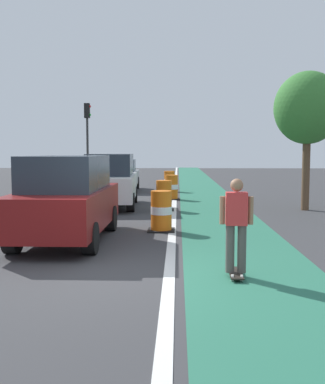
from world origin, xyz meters
The scene contains 15 objects.
ground_plane centered at (0.00, 0.00, 0.00)m, with size 100.00×100.00×0.00m, color #38383A.
bike_lane_strip centered at (2.40, 12.00, 0.00)m, with size 2.50×80.00×0.01m, color #286B51.
lane_divider_stripe centered at (0.90, 12.00, 0.01)m, with size 0.20×80.00×0.01m, color silver.
skateboarder_on_lane centered at (2.04, -0.02, 0.91)m, with size 0.57×0.81×1.69m.
parked_suv_nearest centered at (-1.60, 3.03, 1.04)m, with size 1.93×4.61×2.04m.
parked_suv_second centered at (-1.53, 9.71, 1.04)m, with size 2.11×4.70×2.04m.
parked_sedan_third centered at (-2.09, 16.93, 0.83)m, with size 2.03×4.16×1.70m.
traffic_barrel_front centered at (0.60, 4.45, 0.53)m, with size 0.73×0.73×1.09m.
traffic_barrel_mid centered at (0.54, 8.78, 0.53)m, with size 0.73×0.73×1.09m.
traffic_barrel_back centered at (0.77, 12.56, 0.53)m, with size 0.73×0.73×1.09m.
traffic_barrel_far centered at (0.60, 16.54, 0.53)m, with size 0.73×0.73×1.09m.
traffic_light_corner centered at (-4.59, 20.78, 3.50)m, with size 0.41×0.32×5.10m.
pedestrian_crossing centered at (-5.00, 19.62, 0.86)m, with size 0.34×0.20×1.61m.
pedestrian_waiting centered at (-4.04, 18.12, 0.86)m, with size 0.34×0.20×1.61m.
street_tree_sidewalk centered at (5.70, 9.03, 3.67)m, with size 2.40×2.40×5.00m.
Camera 1 is at (1.04, -7.75, 2.15)m, focal length 42.82 mm.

